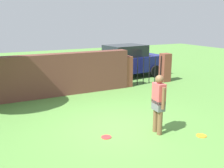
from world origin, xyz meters
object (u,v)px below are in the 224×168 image
person (158,102)px  frisbee_orange (201,136)px  car (125,61)px  frisbee_red (106,137)px

person → frisbee_orange: 1.47m
car → frisbee_orange: 7.55m
car → frisbee_red: size_ratio=16.22×
car → frisbee_red: 7.50m
car → frisbee_red: bearing=-130.9°
frisbee_red → frisbee_orange: same height
car → frisbee_orange: (-1.83, -7.28, -0.85)m
person → frisbee_red: size_ratio=6.00×
car → frisbee_orange: size_ratio=16.22×
frisbee_red → frisbee_orange: bearing=-25.2°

